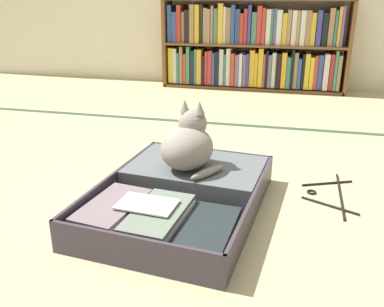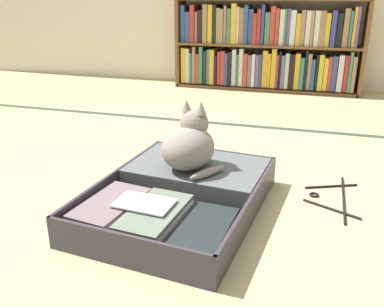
{
  "view_description": "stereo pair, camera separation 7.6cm",
  "coord_description": "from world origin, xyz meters",
  "px_view_note": "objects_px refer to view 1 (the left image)",
  "views": [
    {
      "loc": [
        0.51,
        -1.48,
        0.79
      ],
      "look_at": [
        0.16,
        -0.02,
        0.22
      ],
      "focal_mm": 38.98,
      "sensor_mm": 36.0,
      "label": 1
    },
    {
      "loc": [
        0.59,
        -1.46,
        0.79
      ],
      "look_at": [
        0.16,
        -0.02,
        0.22
      ],
      "focal_mm": 38.98,
      "sensor_mm": 36.0,
      "label": 2
    }
  ],
  "objects_px": {
    "bookshelf": "(252,47)",
    "open_suitcase": "(182,194)",
    "black_cat": "(189,145)",
    "clothes_hanger": "(331,194)"
  },
  "relations": [
    {
      "from": "bookshelf",
      "to": "open_suitcase",
      "type": "bearing_deg",
      "value": -90.74
    },
    {
      "from": "open_suitcase",
      "to": "black_cat",
      "type": "relative_size",
      "value": 2.96
    },
    {
      "from": "bookshelf",
      "to": "black_cat",
      "type": "distance_m",
      "value": 2.17
    },
    {
      "from": "open_suitcase",
      "to": "clothes_hanger",
      "type": "distance_m",
      "value": 0.63
    },
    {
      "from": "bookshelf",
      "to": "open_suitcase",
      "type": "relative_size",
      "value": 1.85
    },
    {
      "from": "open_suitcase",
      "to": "black_cat",
      "type": "height_order",
      "value": "black_cat"
    },
    {
      "from": "bookshelf",
      "to": "black_cat",
      "type": "bearing_deg",
      "value": -90.83
    },
    {
      "from": "black_cat",
      "to": "open_suitcase",
      "type": "bearing_deg",
      "value": -89.1
    },
    {
      "from": "black_cat",
      "to": "clothes_hanger",
      "type": "bearing_deg",
      "value": 11.01
    },
    {
      "from": "bookshelf",
      "to": "clothes_hanger",
      "type": "relative_size",
      "value": 3.67
    }
  ]
}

